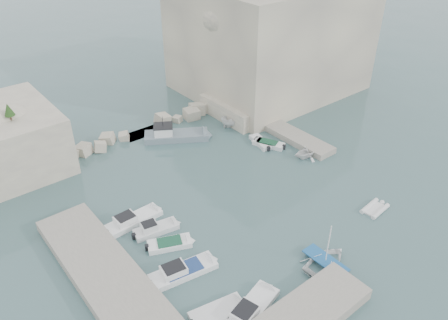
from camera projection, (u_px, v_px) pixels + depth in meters
ground at (260, 208)px, 45.98m from camera, size 400.00×400.00×0.00m
cliff_east at (270, 36)px, 68.68m from camera, size 26.00×22.00×17.00m
cliff_terrace at (242, 106)px, 64.01m from camera, size 8.00×10.00×2.50m
quay_west at (117, 290)px, 36.05m from camera, size 5.00×24.00×1.10m
ledge_east at (283, 131)px, 59.47m from camera, size 3.00×16.00×0.80m
breakwater at (145, 128)px, 59.54m from camera, size 28.00×3.00×1.40m
motorboat_a at (134, 222)px, 44.01m from camera, size 6.43×2.11×1.40m
motorboat_b at (156, 231)px, 42.87m from camera, size 5.00×2.40×1.40m
motorboat_c at (170, 246)px, 41.15m from camera, size 4.77×3.27×0.70m
motorboat_d at (184, 274)px, 38.25m from camera, size 6.78×2.97×1.40m
motorboat_e at (218, 315)px, 34.56m from camera, size 5.22×2.92×0.70m
motorboat_f at (251, 313)px, 34.78m from camera, size 6.76×3.59×1.40m
rowboat at (325, 264)px, 39.18m from camera, size 4.71×3.38×0.97m
inflatable_dinghy at (374, 210)px, 45.67m from camera, size 3.48×1.92×0.44m
tender_east_a at (306, 157)px, 54.45m from camera, size 3.89×3.53×1.77m
tender_east_b at (268, 146)px, 56.83m from camera, size 3.27×4.68×0.70m
tender_east_c at (260, 144)px, 57.22m from camera, size 2.27×4.45×0.70m
tender_east_d at (239, 126)px, 61.50m from camera, size 5.53×3.52×2.00m
work_boat at (177, 139)px, 58.39m from camera, size 9.26×7.19×2.20m
rowboat_mast at (329, 243)px, 37.79m from camera, size 0.10×0.10×4.20m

